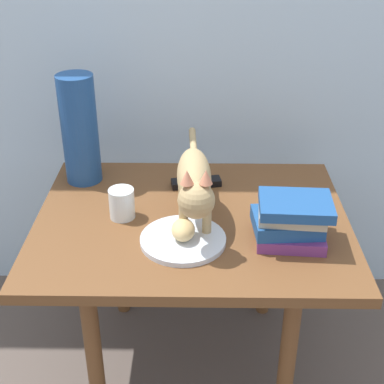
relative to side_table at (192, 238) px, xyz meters
The scene contains 9 objects.
ground_plane 0.48m from the side_table, ahead, with size 6.00×6.00×0.00m, color brown.
side_table is the anchor object (origin of this frame).
plate 0.14m from the side_table, 99.99° to the right, with size 0.22×0.22×0.01m, color silver.
bread_roll 0.16m from the side_table, 99.57° to the right, with size 0.08×0.06×0.05m, color #E0BC7A.
cat 0.20m from the side_table, 79.88° to the right, with size 0.10×0.48×0.23m.
book_stack 0.30m from the side_table, 22.64° to the right, with size 0.20×0.17×0.12m.
green_vase 0.46m from the side_table, 147.01° to the left, with size 0.11×0.11×0.33m, color navy.
candle_jar 0.22m from the side_table, behind, with size 0.07×0.07×0.08m.
tv_remote 0.20m from the side_table, 86.91° to the left, with size 0.15×0.04×0.02m, color black.
Camera 1 is at (0.02, -1.29, 1.35)m, focal length 51.54 mm.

